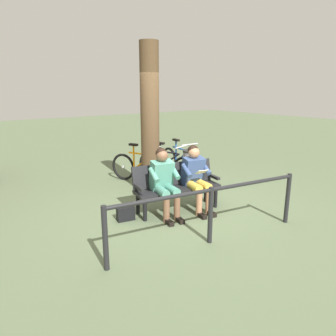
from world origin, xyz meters
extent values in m
plane|color=#566647|center=(0.00, 0.00, 0.00)|extent=(40.00, 40.00, 0.00)
cube|color=black|center=(0.13, 0.06, 0.42)|extent=(1.65, 0.73, 0.05)
cube|color=black|center=(0.09, -0.13, 0.66)|extent=(1.60, 0.43, 0.42)
cube|color=black|center=(-0.62, 0.20, 0.56)|extent=(0.13, 0.40, 0.05)
cube|color=black|center=(0.88, -0.08, 0.56)|extent=(0.13, 0.40, 0.05)
cylinder|color=black|center=(-0.55, 0.36, 0.20)|extent=(0.07, 0.07, 0.40)
cylinder|color=black|center=(0.87, 0.09, 0.20)|extent=(0.07, 0.07, 0.40)
cylinder|color=black|center=(-0.61, 0.02, 0.20)|extent=(0.07, 0.07, 0.40)
cylinder|color=black|center=(0.81, -0.24, 0.20)|extent=(0.07, 0.07, 0.40)
cube|color=#334772|center=(-0.19, 0.10, 0.71)|extent=(0.43, 0.37, 0.55)
sphere|color=#A87554|center=(-0.19, 0.12, 1.06)|extent=(0.21, 0.21, 0.21)
sphere|color=black|center=(-0.19, 0.09, 1.10)|extent=(0.20, 0.20, 0.20)
cylinder|color=gold|center=(-0.25, 0.31, 0.49)|extent=(0.22, 0.42, 0.15)
cylinder|color=#A87554|center=(-0.22, 0.51, 0.23)|extent=(0.11, 0.11, 0.45)
cube|color=black|center=(-0.20, 0.61, 0.04)|extent=(0.13, 0.23, 0.07)
cylinder|color=#334772|center=(-0.37, 0.25, 0.77)|extent=(0.14, 0.32, 0.23)
cylinder|color=gold|center=(-0.06, 0.27, 0.49)|extent=(0.22, 0.42, 0.15)
cylinder|color=#A87554|center=(-0.02, 0.47, 0.23)|extent=(0.11, 0.11, 0.45)
cube|color=black|center=(0.00, 0.57, 0.04)|extent=(0.13, 0.23, 0.07)
cylinder|color=#334772|center=(0.03, 0.18, 0.77)|extent=(0.14, 0.32, 0.23)
cube|color=silver|center=(-0.14, 0.39, 0.77)|extent=(0.22, 0.16, 0.09)
cube|color=#4C8C7A|center=(0.44, -0.02, 0.71)|extent=(0.43, 0.37, 0.55)
sphere|color=brown|center=(0.44, 0.00, 1.06)|extent=(0.21, 0.21, 0.21)
sphere|color=black|center=(0.44, -0.03, 1.10)|extent=(0.20, 0.20, 0.20)
cylinder|color=#4C8C7A|center=(0.38, 0.19, 0.49)|extent=(0.22, 0.42, 0.15)
cylinder|color=brown|center=(0.41, 0.39, 0.23)|extent=(0.11, 0.11, 0.45)
cube|color=black|center=(0.43, 0.49, 0.04)|extent=(0.13, 0.23, 0.07)
cylinder|color=#4C8C7A|center=(0.26, 0.13, 0.77)|extent=(0.14, 0.32, 0.23)
cylinder|color=#4C8C7A|center=(0.57, 0.16, 0.49)|extent=(0.22, 0.42, 0.15)
cylinder|color=brown|center=(0.61, 0.35, 0.23)|extent=(0.11, 0.11, 0.45)
cube|color=black|center=(0.63, 0.45, 0.04)|extent=(0.13, 0.23, 0.07)
cylinder|color=#4C8C7A|center=(0.66, 0.06, 0.77)|extent=(0.14, 0.32, 0.23)
cube|color=black|center=(1.12, -0.13, 0.12)|extent=(0.32, 0.20, 0.24)
cylinder|color=#4C3823|center=(-0.05, -1.11, 1.55)|extent=(0.38, 0.38, 3.10)
cylinder|color=slate|center=(-0.92, -0.81, 0.42)|extent=(0.34, 0.34, 0.85)
cylinder|color=black|center=(-0.92, -0.81, 0.86)|extent=(0.36, 0.36, 0.03)
torus|color=black|center=(-1.35, -1.25, 0.33)|extent=(0.11, 0.66, 0.66)
cylinder|color=silver|center=(-1.35, -1.25, 0.33)|extent=(0.05, 0.06, 0.06)
torus|color=black|center=(-1.42, -2.27, 0.33)|extent=(0.11, 0.66, 0.66)
cylinder|color=silver|center=(-1.42, -2.27, 0.33)|extent=(0.05, 0.06, 0.06)
cylinder|color=#1E519E|center=(-1.38, -1.76, 0.71)|extent=(0.09, 0.63, 0.04)
cylinder|color=#1E519E|center=(-1.38, -1.68, 0.51)|extent=(0.09, 0.60, 0.43)
cylinder|color=#1E519E|center=(-1.40, -1.94, 0.63)|extent=(0.04, 0.04, 0.55)
cube|color=black|center=(-1.40, -1.94, 0.91)|extent=(0.11, 0.23, 0.05)
cylinder|color=#B2B2B7|center=(-1.35, -1.35, 0.88)|extent=(0.48, 0.07, 0.03)
torus|color=black|center=(-1.02, -1.14, 0.33)|extent=(0.27, 0.64, 0.66)
cylinder|color=silver|center=(-1.02, -1.14, 0.33)|extent=(0.07, 0.07, 0.06)
torus|color=black|center=(-0.69, -2.10, 0.33)|extent=(0.27, 0.64, 0.66)
cylinder|color=silver|center=(-0.69, -2.10, 0.33)|extent=(0.07, 0.07, 0.06)
cylinder|color=black|center=(-0.85, -1.62, 0.71)|extent=(0.24, 0.61, 0.04)
cylinder|color=black|center=(-0.88, -1.54, 0.51)|extent=(0.23, 0.58, 0.43)
cylinder|color=black|center=(-0.79, -1.79, 0.63)|extent=(0.04, 0.04, 0.55)
cube|color=black|center=(-0.79, -1.79, 0.91)|extent=(0.16, 0.24, 0.05)
cylinder|color=#B2B2B7|center=(-0.98, -1.23, 0.88)|extent=(0.46, 0.19, 0.03)
torus|color=black|center=(-0.45, -1.37, 0.33)|extent=(0.32, 0.63, 0.66)
cylinder|color=silver|center=(-0.45, -1.37, 0.33)|extent=(0.07, 0.08, 0.06)
torus|color=black|center=(-0.04, -2.30, 0.33)|extent=(0.32, 0.63, 0.66)
cylinder|color=silver|center=(-0.04, -2.30, 0.33)|extent=(0.07, 0.08, 0.06)
cylinder|color=orange|center=(-0.24, -1.84, 0.71)|extent=(0.29, 0.60, 0.04)
cylinder|color=orange|center=(-0.27, -1.76, 0.51)|extent=(0.28, 0.56, 0.43)
cylinder|color=orange|center=(-0.17, -2.00, 0.63)|extent=(0.04, 0.04, 0.55)
cube|color=black|center=(-0.17, -2.00, 0.91)|extent=(0.17, 0.24, 0.05)
cylinder|color=#B2B2B7|center=(-0.41, -1.46, 0.88)|extent=(0.45, 0.22, 0.03)
cylinder|color=black|center=(-1.00, 1.56, 0.42)|extent=(0.07, 0.07, 0.85)
cylinder|color=black|center=(0.52, 1.30, 0.42)|extent=(0.07, 0.07, 0.85)
cylinder|color=black|center=(2.05, 1.05, 0.42)|extent=(0.07, 0.07, 0.85)
cylinder|color=black|center=(0.52, 1.30, 0.81)|extent=(3.06, 0.56, 0.06)
camera|label=1|loc=(3.50, 4.27, 2.20)|focal=33.27mm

